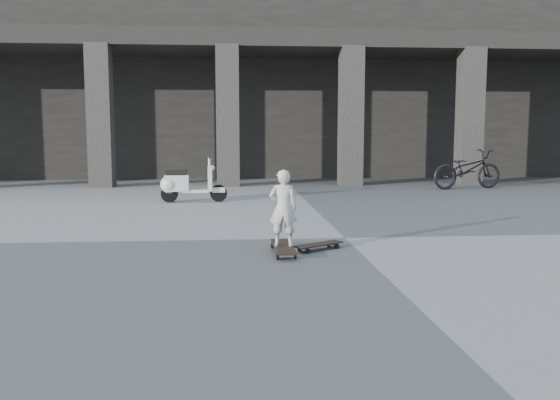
{
  "coord_description": "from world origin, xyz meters",
  "views": [
    {
      "loc": [
        -1.69,
        -8.67,
        1.62
      ],
      "look_at": [
        -1.02,
        -0.55,
        0.65
      ],
      "focal_mm": 38.0,
      "sensor_mm": 36.0,
      "label": 1
    }
  ],
  "objects": [
    {
      "name": "longboard",
      "position": [
        -1.02,
        -1.05,
        0.08
      ],
      "size": [
        0.27,
        1.04,
        0.1
      ],
      "rotation": [
        0.0,
        0.0,
        1.6
      ],
      "color": "black",
      "rests_on": "ground"
    },
    {
      "name": "ground",
      "position": [
        0.0,
        0.0,
        0.0
      ],
      "size": [
        90.0,
        90.0,
        0.0
      ],
      "primitive_type": "plane",
      "color": "#4A4A47",
      "rests_on": "ground"
    },
    {
      "name": "skateboard_spare",
      "position": [
        -0.52,
        -0.86,
        0.07
      ],
      "size": [
        0.72,
        0.57,
        0.09
      ],
      "rotation": [
        0.0,
        0.0,
        0.59
      ],
      "color": "black",
      "rests_on": "ground"
    },
    {
      "name": "scooter",
      "position": [
        -2.79,
        4.69,
        0.41
      ],
      "size": [
        1.49,
        0.48,
        1.04
      ],
      "rotation": [
        0.0,
        0.0,
        0.04
      ],
      "color": "black",
      "rests_on": "ground"
    },
    {
      "name": "bicycle",
      "position": [
        4.76,
        7.1,
        0.54
      ],
      "size": [
        2.16,
        1.12,
        1.08
      ],
      "primitive_type": "imported",
      "rotation": [
        0.0,
        0.0,
        1.77
      ],
      "color": "black",
      "rests_on": "ground"
    },
    {
      "name": "colonnade",
      "position": [
        -0.0,
        13.77,
        3.03
      ],
      "size": [
        28.0,
        8.82,
        6.0
      ],
      "color": "black",
      "rests_on": "ground"
    },
    {
      "name": "child",
      "position": [
        -1.02,
        -1.05,
        0.61
      ],
      "size": [
        0.4,
        0.3,
        1.0
      ],
      "primitive_type": "imported",
      "rotation": [
        0.0,
        0.0,
        2.97
      ],
      "color": "#BBB5A8",
      "rests_on": "longboard"
    }
  ]
}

